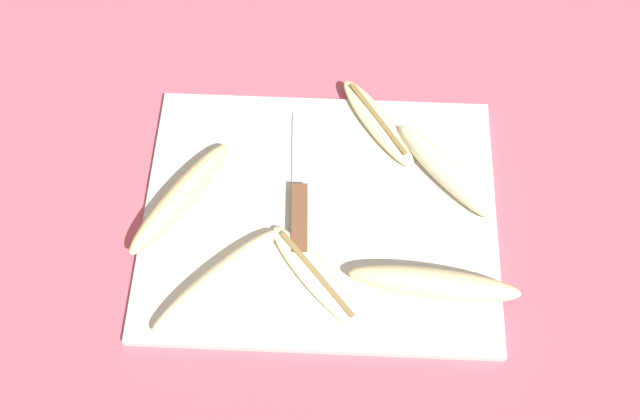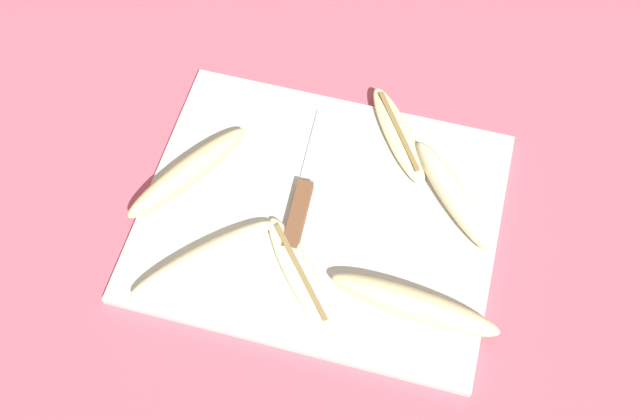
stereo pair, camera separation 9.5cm
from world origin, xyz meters
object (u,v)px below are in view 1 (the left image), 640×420
object	(u,v)px
banana_ripe_center	(434,283)
banana_bright_far	(445,171)
banana_pale_long	(319,277)
banana_spotted_left	(180,198)
banana_soft_right	(378,123)
knife	(300,206)
banana_cream_curved	(216,280)

from	to	relation	value
banana_ripe_center	banana_bright_far	size ratio (longest dim) A/B	1.34
banana_ripe_center	banana_pale_long	xyz separation A→B (m)	(-0.14, 0.01, -0.01)
banana_spotted_left	banana_soft_right	size ratio (longest dim) A/B	1.15
knife	banana_spotted_left	distance (m)	0.15
banana_cream_curved	banana_bright_far	bearing A→B (deg)	30.28
banana_ripe_center	banana_soft_right	bearing A→B (deg)	106.16
banana_cream_curved	banana_soft_right	bearing A→B (deg)	51.32
banana_spotted_left	banana_bright_far	distance (m)	0.34
knife	banana_spotted_left	bearing A→B (deg)	177.33
banana_spotted_left	banana_ripe_center	bearing A→B (deg)	-17.96
banana_pale_long	banana_spotted_left	bearing A→B (deg)	151.77
knife	banana_cream_curved	size ratio (longest dim) A/B	1.37
banana_spotted_left	banana_soft_right	xyz separation A→B (m)	(0.25, 0.13, -0.01)
banana_ripe_center	banana_spotted_left	bearing A→B (deg)	162.04
knife	banana_pale_long	distance (m)	0.10
banana_spotted_left	banana_soft_right	world-z (taller)	banana_spotted_left
knife	banana_ripe_center	bearing A→B (deg)	-34.57
banana_ripe_center	banana_pale_long	distance (m)	0.14
knife	banana_cream_curved	distance (m)	0.14
banana_pale_long	banana_ripe_center	bearing A→B (deg)	-2.65
banana_bright_far	banana_pale_long	bearing A→B (deg)	-136.00
banana_cream_curved	banana_pale_long	xyz separation A→B (m)	(0.12, 0.01, -0.01)
banana_ripe_center	banana_spotted_left	world-z (taller)	same
banana_spotted_left	banana_bright_far	xyz separation A→B (m)	(0.34, 0.06, -0.00)
banana_ripe_center	banana_cream_curved	world-z (taller)	banana_ripe_center
banana_soft_right	banana_bright_far	bearing A→B (deg)	-41.59
banana_bright_far	banana_pale_long	xyz separation A→B (m)	(-0.16, -0.15, -0.01)
banana_cream_curved	banana_pale_long	world-z (taller)	banana_cream_curved
banana_cream_curved	banana_spotted_left	bearing A→B (deg)	117.70
knife	banana_spotted_left	xyz separation A→B (m)	(-0.15, -0.00, 0.01)
knife	banana_bright_far	xyz separation A→B (m)	(0.19, 0.05, 0.01)
banana_bright_far	banana_pale_long	world-z (taller)	banana_bright_far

